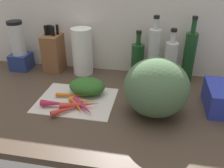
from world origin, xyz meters
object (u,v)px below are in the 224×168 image
(blender_appliance, at_px, (19,49))
(carrot_0, at_px, (55,103))
(carrot_1, at_px, (82,101))
(knife_block, at_px, (54,52))
(carrot_4, at_px, (79,105))
(carrot_3, at_px, (83,106))
(cutting_board, at_px, (76,100))
(carrot_5, at_px, (64,110))
(carrot_2, at_px, (72,95))
(winter_squash, at_px, (156,88))
(bottle_2, at_px, (170,61))
(bottle_3, at_px, (189,56))
(paper_towel_roll, at_px, (82,52))
(carrot_6, at_px, (77,105))
(bottle_1, at_px, (154,54))
(bottle_0, at_px, (137,60))

(blender_appliance, bearing_deg, carrot_0, -45.32)
(carrot_1, bearing_deg, knife_block, 128.46)
(carrot_1, bearing_deg, carrot_4, -88.36)
(carrot_0, height_order, carrot_4, same)
(carrot_3, bearing_deg, cutting_board, 126.83)
(cutting_board, height_order, carrot_4, carrot_4)
(carrot_5, distance_m, knife_block, 0.51)
(carrot_2, xyz_separation_m, winter_squash, (0.40, -0.05, 0.11))
(bottle_2, xyz_separation_m, bottle_3, (0.10, 0.03, 0.02))
(carrot_5, bearing_deg, carrot_3, 29.28)
(carrot_2, bearing_deg, carrot_0, -115.82)
(blender_appliance, bearing_deg, cutting_board, -33.66)
(carrot_0, relative_size, winter_squash, 0.47)
(paper_towel_roll, distance_m, bottle_2, 0.49)
(carrot_1, height_order, bottle_2, bottle_2)
(carrot_5, distance_m, carrot_6, 0.06)
(bottle_2, bearing_deg, carrot_0, -144.27)
(carrot_0, height_order, blender_appliance, blender_appliance)
(knife_block, relative_size, blender_appliance, 0.92)
(winter_squash, bearing_deg, paper_towel_roll, 140.95)
(carrot_6, height_order, knife_block, knife_block)
(carrot_0, relative_size, carrot_1, 1.01)
(knife_block, bearing_deg, carrot_2, -55.52)
(carrot_0, xyz_separation_m, carrot_5, (0.06, -0.04, -0.00))
(winter_squash, height_order, bottle_1, bottle_1)
(winter_squash, xyz_separation_m, knife_block, (-0.61, 0.36, -0.01))
(carrot_5, distance_m, blender_appliance, 0.61)
(carrot_5, distance_m, winter_squash, 0.41)
(carrot_6, bearing_deg, bottle_1, 49.66)
(carrot_3, bearing_deg, carrot_5, -150.72)
(carrot_1, height_order, winter_squash, winter_squash)
(carrot_3, bearing_deg, bottle_0, 62.74)
(carrot_0, height_order, bottle_1, bottle_1)
(carrot_3, distance_m, bottle_1, 0.50)
(carrot_0, height_order, carrot_3, carrot_0)
(carrot_4, relative_size, paper_towel_roll, 0.67)
(carrot_6, height_order, winter_squash, winter_squash)
(carrot_3, bearing_deg, paper_towel_roll, 106.61)
(knife_block, relative_size, bottle_0, 1.01)
(winter_squash, relative_size, bottle_2, 0.92)
(cutting_board, bearing_deg, winter_squash, -5.49)
(cutting_board, xyz_separation_m, carrot_6, (0.02, -0.07, 0.02))
(carrot_1, xyz_separation_m, carrot_2, (-0.06, 0.04, 0.00))
(carrot_4, relative_size, carrot_6, 1.41)
(bottle_1, bearing_deg, knife_block, 178.37)
(carrot_0, distance_m, carrot_6, 0.10)
(paper_towel_roll, bearing_deg, carrot_4, -75.78)
(carrot_0, bearing_deg, paper_towel_roll, 87.58)
(bottle_3, bearing_deg, carrot_6, -142.59)
(knife_block, bearing_deg, carrot_0, -67.69)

